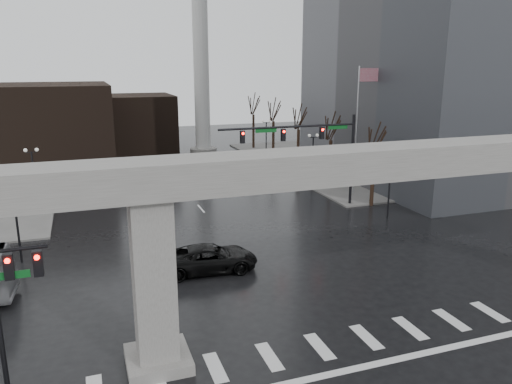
# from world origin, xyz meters

# --- Properties ---
(ground) EXTENTS (160.00, 160.00, 0.00)m
(ground) POSITION_xyz_m (0.00, 0.00, 0.00)
(ground) COLOR black
(ground) RESTS_ON ground
(sidewalk_ne) EXTENTS (28.00, 36.00, 0.15)m
(sidewalk_ne) POSITION_xyz_m (26.00, 36.00, 0.07)
(sidewalk_ne) COLOR slate
(sidewalk_ne) RESTS_ON ground
(elevated_guideway) EXTENTS (48.00, 2.60, 8.70)m
(elevated_guideway) POSITION_xyz_m (1.26, 0.00, 6.88)
(elevated_guideway) COLOR #999691
(elevated_guideway) RESTS_ON ground
(building_far_left) EXTENTS (16.00, 14.00, 10.00)m
(building_far_left) POSITION_xyz_m (-14.00, 42.00, 5.00)
(building_far_left) COLOR black
(building_far_left) RESTS_ON ground
(building_far_mid) EXTENTS (10.00, 10.00, 8.00)m
(building_far_mid) POSITION_xyz_m (-2.00, 52.00, 4.00)
(building_far_mid) COLOR black
(building_far_mid) RESTS_ON ground
(smokestack) EXTENTS (3.60, 3.60, 30.00)m
(smokestack) POSITION_xyz_m (6.00, 46.00, 13.35)
(smokestack) COLOR silver
(smokestack) RESTS_ON ground
(signal_mast_arm) EXTENTS (12.12, 0.43, 8.00)m
(signal_mast_arm) POSITION_xyz_m (8.99, 18.80, 5.83)
(signal_mast_arm) COLOR black
(signal_mast_arm) RESTS_ON ground
(signal_left_pole) EXTENTS (2.30, 0.30, 6.00)m
(signal_left_pole) POSITION_xyz_m (-12.25, 0.50, 4.07)
(signal_left_pole) COLOR black
(signal_left_pole) RESTS_ON ground
(flagpole_assembly) EXTENTS (2.06, 0.12, 12.00)m
(flagpole_assembly) POSITION_xyz_m (15.29, 22.00, 7.53)
(flagpole_assembly) COLOR silver
(flagpole_assembly) RESTS_ON ground
(lamp_right_0) EXTENTS (1.22, 0.32, 5.11)m
(lamp_right_0) POSITION_xyz_m (13.50, 14.00, 3.47)
(lamp_right_0) COLOR black
(lamp_right_0) RESTS_ON ground
(lamp_right_1) EXTENTS (1.22, 0.32, 5.11)m
(lamp_right_1) POSITION_xyz_m (13.50, 28.00, 3.47)
(lamp_right_1) COLOR black
(lamp_right_1) RESTS_ON ground
(lamp_right_2) EXTENTS (1.22, 0.32, 5.11)m
(lamp_right_2) POSITION_xyz_m (13.50, 42.00, 3.47)
(lamp_right_2) COLOR black
(lamp_right_2) RESTS_ON ground
(lamp_left_0) EXTENTS (1.22, 0.32, 5.11)m
(lamp_left_0) POSITION_xyz_m (-13.50, 14.00, 3.47)
(lamp_left_0) COLOR black
(lamp_left_0) RESTS_ON ground
(lamp_left_1) EXTENTS (1.22, 0.32, 5.11)m
(lamp_left_1) POSITION_xyz_m (-13.50, 28.00, 3.47)
(lamp_left_1) COLOR black
(lamp_left_1) RESTS_ON ground
(lamp_left_2) EXTENTS (1.22, 0.32, 5.11)m
(lamp_left_2) POSITION_xyz_m (-13.50, 42.00, 3.47)
(lamp_left_2) COLOR black
(lamp_left_2) RESTS_ON ground
(tree_right_0) EXTENTS (1.09, 1.58, 7.50)m
(tree_right_0) POSITION_xyz_m (14.53, 18.02, 2.79)
(tree_right_0) COLOR black
(tree_right_0) RESTS_ON ground
(tree_right_1) EXTENTS (1.09, 1.61, 7.67)m
(tree_right_1) POSITION_xyz_m (14.53, 26.02, 2.85)
(tree_right_1) COLOR black
(tree_right_1) RESTS_ON ground
(tree_right_2) EXTENTS (1.10, 1.63, 7.85)m
(tree_right_2) POSITION_xyz_m (14.53, 34.02, 2.91)
(tree_right_2) COLOR black
(tree_right_2) RESTS_ON ground
(tree_right_3) EXTENTS (1.11, 1.66, 8.02)m
(tree_right_3) POSITION_xyz_m (14.53, 42.02, 2.98)
(tree_right_3) COLOR black
(tree_right_3) RESTS_ON ground
(tree_right_4) EXTENTS (1.12, 1.69, 8.19)m
(tree_right_4) POSITION_xyz_m (14.53, 50.02, 3.04)
(tree_right_4) COLOR black
(tree_right_4) RESTS_ON ground
(pickup_truck) EXTENTS (5.97, 3.07, 1.61)m
(pickup_truck) POSITION_xyz_m (-2.56, 8.79, 0.81)
(pickup_truck) COLOR black
(pickup_truck) RESTS_ON ground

